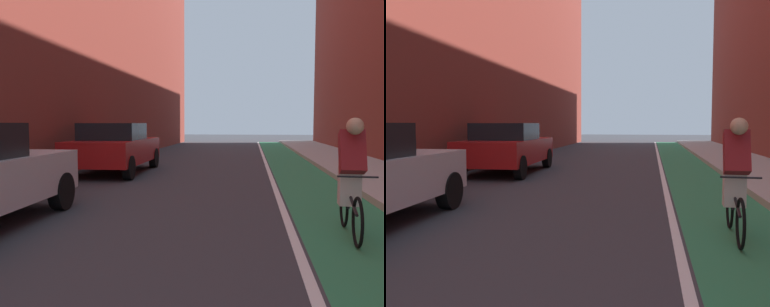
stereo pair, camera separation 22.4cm
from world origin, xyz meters
The scene contains 6 objects.
ground_plane centered at (0.00, 16.51, 0.00)m, with size 90.24×90.24×0.00m, color #38383D.
bike_lane_paint centered at (2.94, 18.51, 0.00)m, with size 1.60×41.02×0.00m, color #2D8451.
lane_divider_stripe centered at (2.04, 18.51, 0.00)m, with size 0.12×41.02×0.00m, color white.
sidewalk_right centered at (5.06, 18.51, 0.07)m, with size 2.65×41.02×0.14m, color #A8A59E.
parked_sedan_red centered at (-2.69, 17.26, 0.79)m, with size 2.04×4.34×1.53m.
cyclist_trailing centered at (2.80, 10.79, 0.81)m, with size 0.48×1.68×1.59m.
Camera 1 is at (1.46, 5.06, 1.52)m, focal length 38.54 mm.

